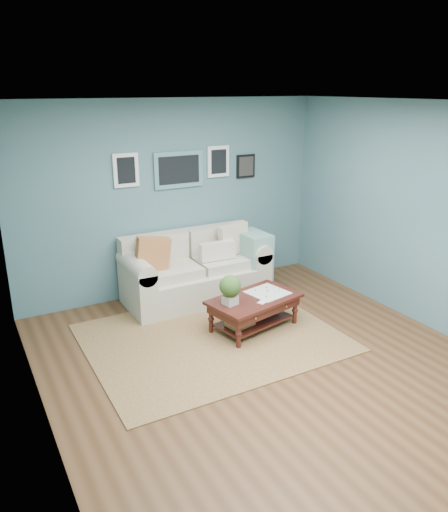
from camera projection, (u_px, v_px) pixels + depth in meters
room_shell at (271, 243)px, 4.95m from camera, size 5.00×5.02×2.70m
area_rug at (212, 338)px, 5.93m from camera, size 2.86×2.29×0.01m
loveseat at (200, 269)px, 6.96m from camera, size 2.01×0.91×1.03m
coffee_table at (250, 304)px, 6.03m from camera, size 1.21×0.85×0.77m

